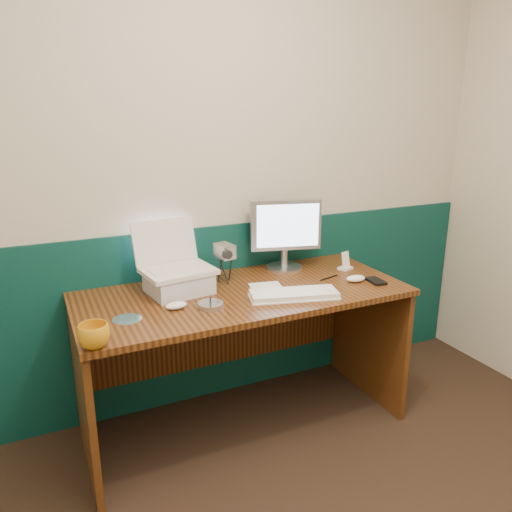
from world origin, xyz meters
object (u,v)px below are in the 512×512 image
monitor (285,236)px  keyboard (294,295)px  desk (244,360)px  laptop (177,246)px  mug (94,336)px  camcorder (225,263)px

monitor → keyboard: bearing=-96.7°
desk → laptop: (-0.29, 0.12, 0.61)m
laptop → mug: 0.65m
keyboard → mug: 0.94m
desk → laptop: 0.68m
keyboard → camcorder: camcorder is taller
desk → mug: size_ratio=13.55×
monitor → keyboard: 0.47m
keyboard → mug: size_ratio=3.48×
mug → desk: bearing=22.7°
monitor → desk: bearing=-131.9°
mug → camcorder: 0.85m
mug → camcorder: size_ratio=0.56×
mug → laptop: bearing=43.4°
laptop → keyboard: laptop is taller
desk → keyboard: size_ratio=3.89×
laptop → monitor: monitor is taller
desk → mug: 0.91m
monitor → mug: 1.22m
monitor → mug: bearing=-138.7°
laptop → monitor: size_ratio=0.85×
desk → laptop: size_ratio=4.93×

